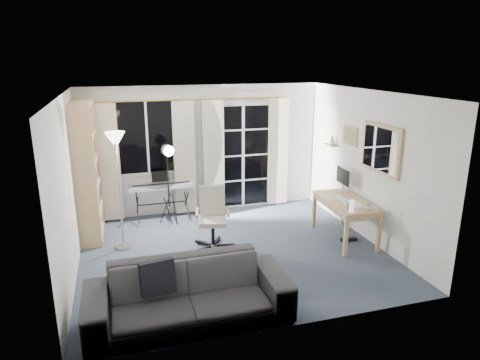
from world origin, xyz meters
name	(u,v)px	position (x,y,z in m)	size (l,w,h in m)	color
floor	(233,252)	(0.00, 0.00, -0.01)	(4.50, 4.00, 0.02)	#333C4A
window	(147,137)	(-1.05, 1.97, 1.50)	(1.20, 0.08, 1.40)	white
french_door	(243,156)	(0.75, 1.97, 1.03)	(1.32, 0.09, 2.11)	white
curtains	(199,157)	(-0.14, 1.88, 1.09)	(3.60, 0.07, 2.13)	gold
bookshelf	(84,175)	(-2.13, 1.24, 1.06)	(0.38, 1.04, 2.23)	tan
torchiere_lamp	(116,156)	(-1.60, 0.65, 1.47)	(0.32, 0.32, 1.83)	#B2B2B7
keyboard_piano	(161,186)	(-0.87, 1.70, 0.63)	(1.16, 0.56, 0.84)	black
studio_light	(168,160)	(-0.76, 1.39, 1.19)	(0.31, 0.32, 1.48)	black
office_chair	(212,212)	(-0.24, 0.33, 0.56)	(0.66, 0.66, 0.96)	black
desk	(345,205)	(1.88, -0.03, 0.58)	(0.68, 1.27, 0.67)	tan
monitor	(344,177)	(2.08, 0.42, 0.92)	(0.16, 0.48, 0.42)	silver
desk_clutter	(349,214)	(1.82, -0.24, 0.52)	(0.41, 0.75, 0.84)	white
mug	(369,207)	(1.98, -0.53, 0.72)	(0.11, 0.09, 0.11)	silver
wall_mirror	(381,149)	(2.22, -0.35, 1.55)	(0.04, 0.94, 0.74)	tan
framed_print	(350,136)	(2.23, 0.55, 1.60)	(0.03, 0.42, 0.32)	tan
wall_shelf	(332,142)	(2.16, 1.05, 1.41)	(0.16, 0.30, 0.18)	tan
sofa	(188,284)	(-0.94, -1.55, 0.44)	(2.27, 0.66, 0.89)	#2D2D30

